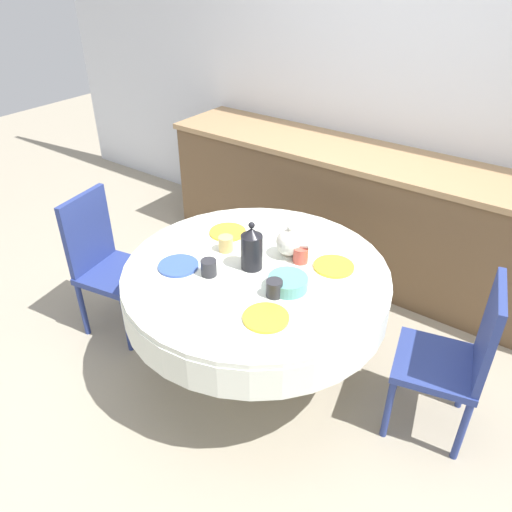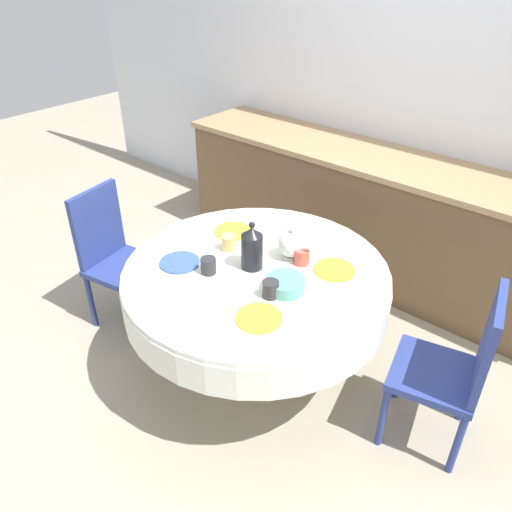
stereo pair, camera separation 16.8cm
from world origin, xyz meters
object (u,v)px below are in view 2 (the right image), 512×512
object	(u,v)px
coffee_carafe	(252,248)
teapot	(291,244)
chair_left	(455,366)
chair_right	(114,253)

from	to	relation	value
coffee_carafe	teapot	world-z (taller)	coffee_carafe
chair_left	chair_right	size ratio (longest dim) A/B	1.00
teapot	chair_right	bearing A→B (deg)	-160.14
coffee_carafe	chair_right	bearing A→B (deg)	-169.30
coffee_carafe	teapot	size ratio (longest dim) A/B	1.34
chair_right	coffee_carafe	size ratio (longest dim) A/B	3.43
teapot	chair_left	bearing A→B (deg)	2.33
chair_left	teapot	xyz separation A→B (m)	(-0.95, -0.04, 0.32)
chair_left	chair_right	bearing A→B (deg)	88.36
chair_right	coffee_carafe	distance (m)	1.08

